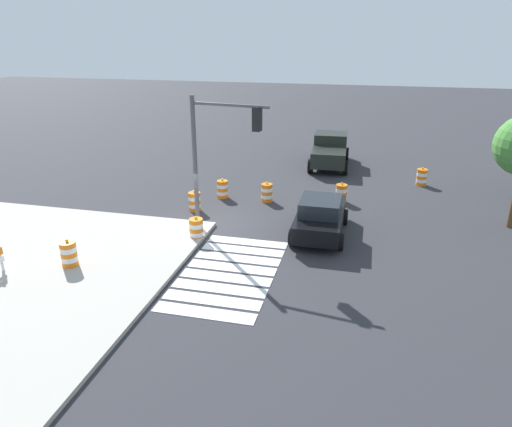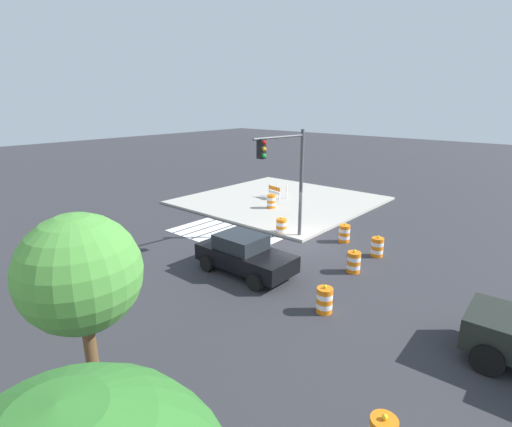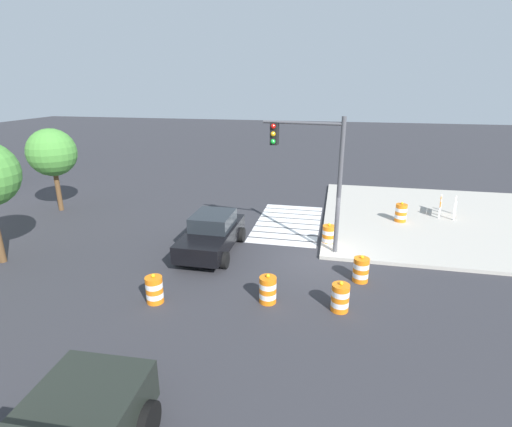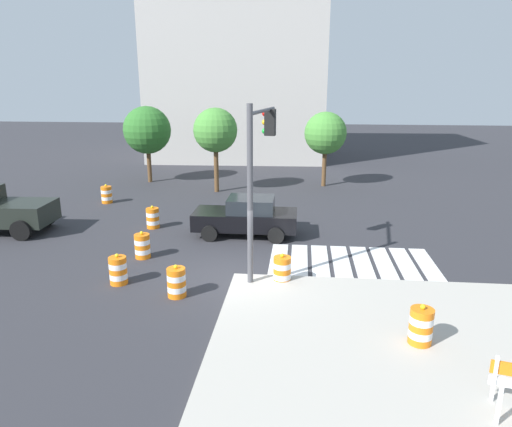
{
  "view_description": "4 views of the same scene",
  "coord_description": "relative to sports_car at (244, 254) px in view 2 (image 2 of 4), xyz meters",
  "views": [
    {
      "loc": [
        18.05,
        6.17,
        7.94
      ],
      "look_at": [
        0.02,
        1.81,
        0.74
      ],
      "focal_mm": 33.01,
      "sensor_mm": 36.0,
      "label": 1
    },
    {
      "loc": [
        -10.35,
        15.6,
        7.02
      ],
      "look_at": [
        1.85,
        1.48,
        1.54
      ],
      "focal_mm": 27.19,
      "sensor_mm": 36.0,
      "label": 2
    },
    {
      "loc": [
        -14.54,
        -0.43,
        6.84
      ],
      "look_at": [
        0.65,
        2.78,
        1.57
      ],
      "focal_mm": 27.12,
      "sensor_mm": 36.0,
      "label": 3
    },
    {
      "loc": [
        2.12,
        -14.13,
        6.22
      ],
      "look_at": [
        0.48,
        2.45,
        1.53
      ],
      "focal_mm": 32.75,
      "sensor_mm": 36.0,
      "label": 4
    }
  ],
  "objects": [
    {
      "name": "sidewalk_corner",
      "position": [
        6.12,
        -10.51,
        -0.74
      ],
      "size": [
        12.0,
        12.0,
        0.15
      ],
      "primitive_type": "cube",
      "color": "#ADA89E",
      "rests_on": "ground"
    },
    {
      "name": "traffic_barrel_lane_center",
      "position": [
        -3.49,
        -3.02,
        -0.36
      ],
      "size": [
        0.56,
        0.56,
        1.02
      ],
      "color": "orange",
      "rests_on": "ground"
    },
    {
      "name": "traffic_barrel_median_near",
      "position": [
        -3.49,
        -5.33,
        -0.36
      ],
      "size": [
        0.56,
        0.56,
        1.02
      ],
      "color": "orange",
      "rests_on": "ground"
    },
    {
      "name": "ground_plane",
      "position": [
        0.12,
        -4.51,
        -0.81
      ],
      "size": [
        120.0,
        120.0,
        0.0
      ],
      "primitive_type": "plane",
      "color": "#2D2D33"
    },
    {
      "name": "traffic_barrel_near_corner",
      "position": [
        -4.25,
        0.59,
        -0.36
      ],
      "size": [
        0.56,
        0.56,
        1.02
      ],
      "color": "orange",
      "rests_on": "ground"
    },
    {
      "name": "traffic_barrel_far_curb",
      "position": [
        -1.4,
        -6.05,
        -0.36
      ],
      "size": [
        0.56,
        0.56,
        1.02
      ],
      "color": "orange",
      "rests_on": "ground"
    },
    {
      "name": "traffic_barrel_median_far",
      "position": [
        1.71,
        -4.81,
        -0.36
      ],
      "size": [
        0.56,
        0.56,
        1.02
      ],
      "color": "orange",
      "rests_on": "ground"
    },
    {
      "name": "construction_barricade",
      "position": [
        6.59,
        -10.6,
        -0.09
      ],
      "size": [
        1.38,
        1.04,
        1.0
      ],
      "color": "silver",
      "rests_on": "sidewalk_corner"
    },
    {
      "name": "traffic_light_pole",
      "position": [
        0.88,
        -3.98,
        3.1
      ],
      "size": [
        0.69,
        3.26,
        5.5
      ],
      "color": "#4C4C51",
      "rests_on": "sidewalk_corner"
    },
    {
      "name": "crosswalk_stripes",
      "position": [
        4.12,
        -2.71,
        -0.8
      ],
      "size": [
        5.85,
        3.2,
        0.02
      ],
      "color": "silver",
      "rests_on": "ground"
    },
    {
      "name": "street_tree_streetside_near",
      "position": [
        -2.72,
        7.94,
        2.76
      ],
      "size": [
        2.53,
        2.53,
        4.86
      ],
      "color": "brown",
      "rests_on": "ground"
    },
    {
      "name": "traffic_barrel_on_sidewalk",
      "position": [
        5.18,
        -8.29,
        -0.21
      ],
      "size": [
        0.56,
        0.56,
        1.02
      ],
      "color": "orange",
      "rests_on": "sidewalk_corner"
    },
    {
      "name": "sports_car",
      "position": [
        0.0,
        0.0,
        0.0
      ],
      "size": [
        4.3,
        2.15,
        1.63
      ],
      "color": "black",
      "rests_on": "ground"
    }
  ]
}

